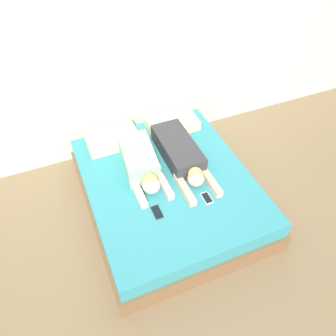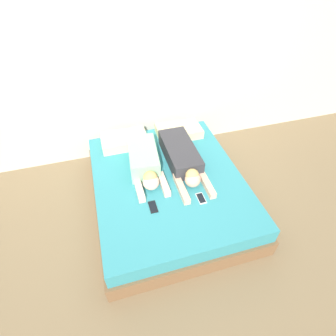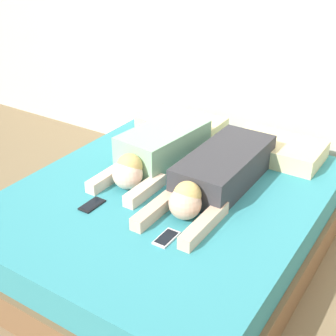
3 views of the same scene
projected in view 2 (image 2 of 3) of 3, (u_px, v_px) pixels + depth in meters
ground_plane at (168, 201)px, 3.27m from camera, size 12.00×12.00×0.00m
wall_back at (142, 61)px, 3.19m from camera, size 12.00×0.06×2.60m
bed at (168, 190)px, 3.13m from camera, size 1.71×2.02×0.41m
pillow_head_left at (124, 140)px, 3.40m from camera, size 0.59×0.38×0.12m
pillow_head_right at (179, 131)px, 3.55m from camera, size 0.59×0.38×0.12m
person_left at (145, 162)px, 3.01m from camera, size 0.38×0.89×0.24m
person_right at (182, 158)px, 3.09m from camera, size 0.36×1.09×0.20m
cell_phone_left at (153, 207)px, 2.67m from camera, size 0.08×0.15×0.01m
cell_phone_right at (201, 198)px, 2.76m from camera, size 0.08×0.15×0.01m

